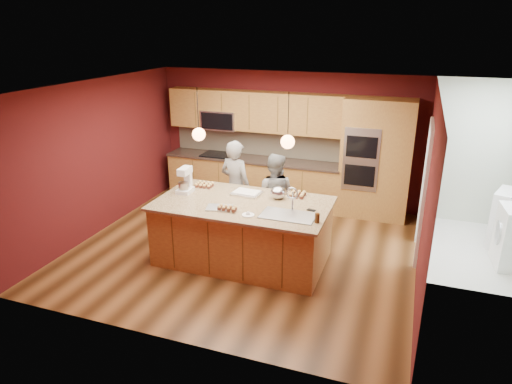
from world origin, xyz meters
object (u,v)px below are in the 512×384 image
at_px(stand_mixer, 185,182).
at_px(mixing_bowl, 278,193).
at_px(island, 244,231).
at_px(person_right, 274,196).
at_px(person_left, 236,187).

xyz_separation_m(stand_mixer, mixing_bowl, (1.51, 0.22, -0.08)).
xyz_separation_m(island, stand_mixer, (-1.06, 0.12, 0.66)).
xyz_separation_m(person_right, mixing_bowl, (0.27, -0.66, 0.33)).
relative_size(island, stand_mixer, 6.42).
bearing_deg(mixing_bowl, person_left, 146.15).
xyz_separation_m(island, person_right, (0.18, 1.00, 0.26)).
height_order(person_left, stand_mixer, person_left).
bearing_deg(island, stand_mixer, 173.73).
height_order(person_right, mixing_bowl, person_right).
distance_m(person_left, person_right, 0.72).
distance_m(island, person_right, 1.05).
height_order(island, stand_mixer, stand_mixer).
xyz_separation_m(island, mixing_bowl, (0.46, 0.34, 0.58)).
relative_size(island, person_right, 1.76).
bearing_deg(island, person_left, 117.99).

